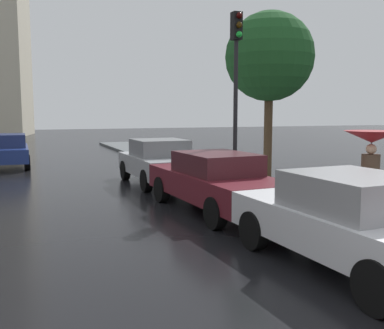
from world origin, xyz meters
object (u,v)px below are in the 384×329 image
car_white_mid_road (349,221)px  car_blue_near_kerb (8,150)px  pedestrian_with_umbrella_near (371,149)px  street_tree_near (270,57)px  car_silver_behind_camera (160,161)px  traffic_light (236,70)px  car_maroon_far_lane (215,181)px

car_white_mid_road → car_blue_near_kerb: bearing=105.9°
car_white_mid_road → pedestrian_with_umbrella_near: (2.06, 1.79, 0.87)m
car_blue_near_kerb → street_tree_near: (8.61, -6.75, 3.49)m
car_blue_near_kerb → car_silver_behind_camera: (4.69, -6.47, 0.02)m
traffic_light → street_tree_near: (2.46, 2.30, 0.70)m
pedestrian_with_umbrella_near → street_tree_near: bearing=-113.0°
car_blue_near_kerb → pedestrian_with_umbrella_near: pedestrian_with_umbrella_near is taller
car_silver_behind_camera → pedestrian_with_umbrella_near: bearing=-72.2°
traffic_light → street_tree_near: size_ratio=0.85×
pedestrian_with_umbrella_near → street_tree_near: (1.62, 6.59, 2.61)m
car_maroon_far_lane → car_blue_near_kerb: bearing=110.5°
car_maroon_far_lane → traffic_light: (1.43, 1.76, 2.79)m
car_blue_near_kerb → car_white_mid_road: car_white_mid_road is taller
traffic_light → car_maroon_far_lane: bearing=-129.1°
car_blue_near_kerb → car_maroon_far_lane: 11.79m
car_blue_near_kerb → car_silver_behind_camera: 8.00m
car_blue_near_kerb → street_tree_near: size_ratio=0.66×
car_white_mid_road → street_tree_near: (3.68, 8.38, 3.48)m
car_white_mid_road → street_tree_near: size_ratio=0.72×
car_white_mid_road → street_tree_near: bearing=64.2°
car_white_mid_road → car_maroon_far_lane: bearing=90.8°
car_silver_behind_camera → car_blue_near_kerb: bearing=125.2°
car_silver_behind_camera → traffic_light: traffic_light is taller
car_blue_near_kerb → car_maroon_far_lane: (4.71, -10.81, -0.00)m
pedestrian_with_umbrella_near → traffic_light: traffic_light is taller
car_maroon_far_lane → car_silver_behind_camera: bearing=87.2°
car_blue_near_kerb → street_tree_near: street_tree_near is taller
car_white_mid_road → traffic_light: size_ratio=0.84×
car_blue_near_kerb → pedestrian_with_umbrella_near: bearing=118.1°
car_white_mid_road → traffic_light: bearing=76.6°
car_silver_behind_camera → street_tree_near: bearing=-4.7°
car_white_mid_road → street_tree_near: 9.79m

